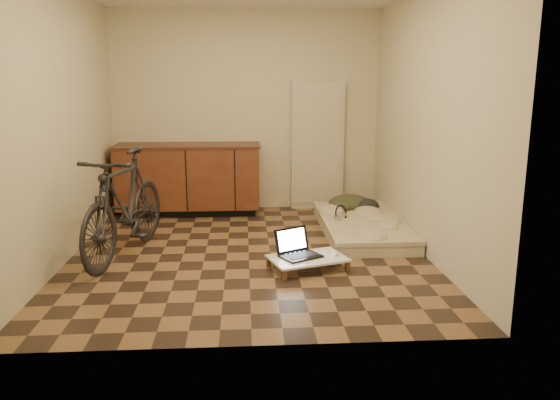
{
  "coord_description": "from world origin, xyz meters",
  "views": [
    {
      "loc": [
        -0.03,
        -5.3,
        1.71
      ],
      "look_at": [
        0.32,
        -0.05,
        0.55
      ],
      "focal_mm": 35.0,
      "sensor_mm": 36.0,
      "label": 1
    }
  ],
  "objects": [
    {
      "name": "cabinets",
      "position": [
        -0.75,
        1.7,
        0.47
      ],
      "size": [
        1.84,
        0.62,
        0.91
      ],
      "color": "black",
      "rests_on": "ground"
    },
    {
      "name": "lap_desk",
      "position": [
        0.54,
        -0.54,
        0.1
      ],
      "size": [
        0.79,
        0.63,
        0.11
      ],
      "rotation": [
        0.0,
        0.0,
        0.31
      ],
      "color": "brown",
      "rests_on": "ground"
    },
    {
      "name": "bicycle",
      "position": [
        -1.2,
        -0.05,
        0.58
      ],
      "size": [
        0.92,
        1.87,
        1.16
      ],
      "primitive_type": "imported",
      "rotation": [
        0.0,
        0.0,
        -0.23
      ],
      "color": "black",
      "rests_on": "ground"
    },
    {
      "name": "appliance_panel",
      "position": [
        0.95,
        1.94,
        0.85
      ],
      "size": [
        0.7,
        0.1,
        1.7
      ],
      "primitive_type": "cube",
      "color": "beige",
      "rests_on": "ground"
    },
    {
      "name": "clothing_pile",
      "position": [
        1.32,
        1.25,
        0.27
      ],
      "size": [
        0.56,
        0.47,
        0.22
      ],
      "primitive_type": null,
      "rotation": [
        0.0,
        0.0,
        -0.01
      ],
      "color": "#30361F",
      "rests_on": "futon"
    },
    {
      "name": "room_shell",
      "position": [
        0.0,
        0.0,
        1.3
      ],
      "size": [
        3.5,
        4.0,
        2.6
      ],
      "color": "brown",
      "rests_on": "ground"
    },
    {
      "name": "headphones",
      "position": [
        1.06,
        0.67,
        0.23
      ],
      "size": [
        0.3,
        0.3,
        0.15
      ],
      "primitive_type": null,
      "rotation": [
        0.0,
        0.0,
        0.73
      ],
      "color": "black",
      "rests_on": "futon"
    },
    {
      "name": "mouse",
      "position": [
        0.8,
        -0.49,
        0.13
      ],
      "size": [
        0.07,
        0.11,
        0.04
      ],
      "primitive_type": "ellipsoid",
      "rotation": [
        0.0,
        0.0,
        -0.06
      ],
      "color": "white",
      "rests_on": "lap_desk"
    },
    {
      "name": "laptop",
      "position": [
        0.45,
        -0.48,
        0.16
      ],
      "size": [
        0.46,
        0.44,
        0.24
      ],
      "rotation": [
        0.0,
        0.0,
        0.5
      ],
      "color": "black",
      "rests_on": "lap_desk"
    },
    {
      "name": "futon",
      "position": [
        1.3,
        0.65,
        0.08
      ],
      "size": [
        0.91,
        1.88,
        0.16
      ],
      "rotation": [
        0.0,
        0.0,
        -0.01
      ],
      "color": "beige",
      "rests_on": "ground"
    }
  ]
}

